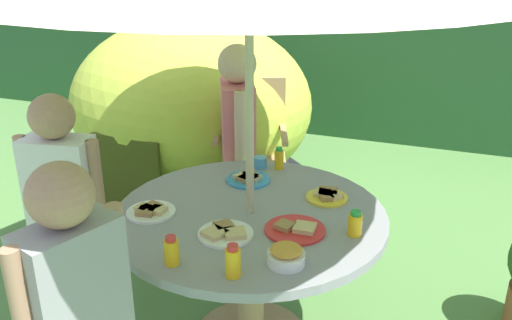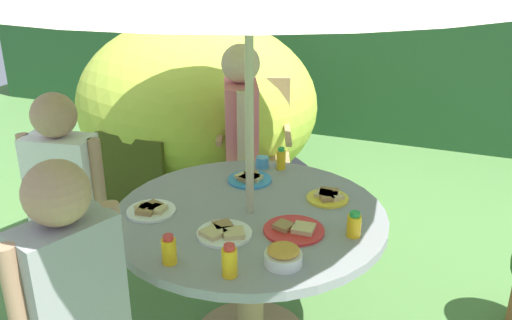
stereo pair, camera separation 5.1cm
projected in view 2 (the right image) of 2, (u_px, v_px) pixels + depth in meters
The scene contains 18 objects.
hedge_backdrop at pixel (380, 44), 5.36m from camera, with size 9.00×0.70×1.77m, color #234C28.
garden_table at pixel (250, 241), 2.50m from camera, with size 1.22×1.22×0.71m.
wooden_chair at pixel (255, 146), 3.65m from camera, with size 0.59×0.57×1.00m.
dome_tent at pixel (197, 104), 4.25m from camera, with size 2.06×2.06×1.32m.
child_in_pink_shirt at pixel (241, 124), 3.22m from camera, with size 0.31×0.41×1.31m.
child_in_white_shirt at pixel (64, 183), 2.58m from camera, with size 0.41×0.23×1.22m.
child_in_grey_shirt at pixel (71, 287), 1.80m from camera, with size 0.27×0.40×1.24m.
snack_bowl at pixel (283, 256), 2.04m from camera, with size 0.14×0.14×0.08m.
plate_near_left at pixel (224, 232), 2.25m from camera, with size 0.23×0.23×0.03m.
plate_far_left at pixel (328, 197), 2.56m from camera, with size 0.20×0.20×0.03m.
plate_mid_left at pixel (151, 210), 2.44m from camera, with size 0.22×0.22×0.03m.
plate_back_edge at pixel (250, 178), 2.76m from camera, with size 0.22×0.22×0.03m.
plate_center_back at pixel (294, 229), 2.28m from camera, with size 0.26×0.26×0.03m.
juice_bottle_near_right at pixel (354, 225), 2.23m from camera, with size 0.06×0.06×0.11m.
juice_bottle_far_right at pixel (281, 159), 2.89m from camera, with size 0.05×0.05×0.12m.
juice_bottle_center_front at pixel (169, 250), 2.04m from camera, with size 0.06×0.06×0.12m.
juice_bottle_mid_right at pixel (230, 261), 1.96m from camera, with size 0.06×0.06×0.13m.
cup_near at pixel (262, 162), 2.91m from camera, with size 0.07×0.07×0.06m, color #4C99D8.
Camera 2 is at (0.81, -2.02, 1.85)m, focal length 38.39 mm.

